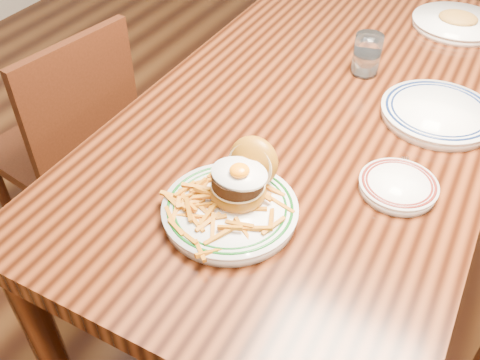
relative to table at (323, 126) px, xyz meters
The scene contains 8 objects.
floor 0.66m from the table, ahead, with size 6.00×6.00×0.00m, color black.
table is the anchor object (origin of this frame).
chair_left 0.82m from the table, 166.54° to the right, with size 0.45×0.45×0.84m.
main_plate 0.48m from the table, 91.62° to the right, with size 0.27×0.27×0.13m.
side_plate 0.38m from the table, 45.34° to the right, with size 0.16×0.17×0.02m.
rear_plate 0.29m from the table, ahead, with size 0.27×0.27×0.03m.
water_glass 0.22m from the table, 74.72° to the left, with size 0.07×0.07×0.11m.
far_plate 0.61m from the table, 69.55° to the left, with size 0.27×0.27×0.05m.
Camera 1 is at (0.35, -1.12, 1.50)m, focal length 40.00 mm.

